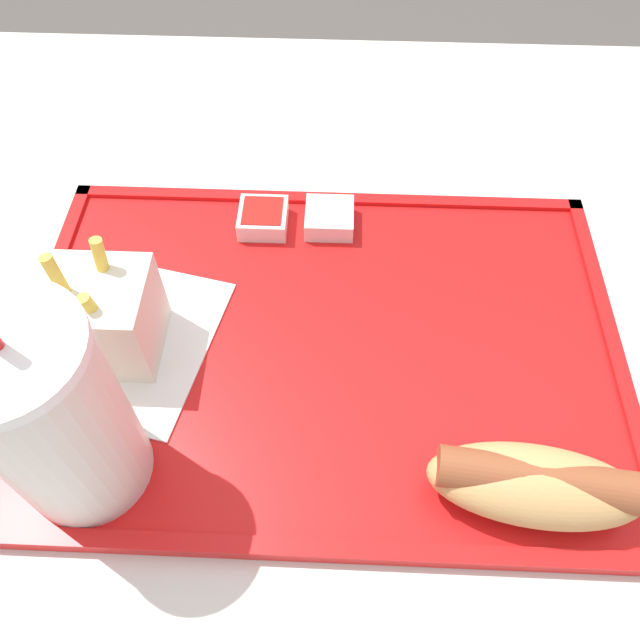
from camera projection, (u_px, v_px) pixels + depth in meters
The scene contains 9 objects.
ground_plane at pixel (340, 587), 1.08m from camera, with size 8.00×8.00×0.00m, color #4C4742.
dining_table at pixel (348, 522), 0.78m from camera, with size 1.20×0.95×0.72m.
food_tray at pixel (320, 345), 0.50m from camera, with size 0.48×0.33×0.01m.
paper_napkin at pixel (102, 334), 0.50m from camera, with size 0.20×0.18×0.00m.
soda_cup at pixel (53, 417), 0.37m from camera, with size 0.09×0.09×0.19m.
hot_dog_far at pixel (535, 484), 0.40m from camera, with size 0.14×0.07×0.05m.
fries_carton at pixel (97, 317), 0.46m from camera, with size 0.09×0.07×0.11m.
sauce_cup_mayo at pixel (329, 218), 0.56m from camera, with size 0.04×0.04×0.02m.
sauce_cup_ketchup at pixel (263, 218), 0.56m from camera, with size 0.04×0.04×0.02m.
Camera 1 is at (0.02, 0.25, 1.15)m, focal length 35.00 mm.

